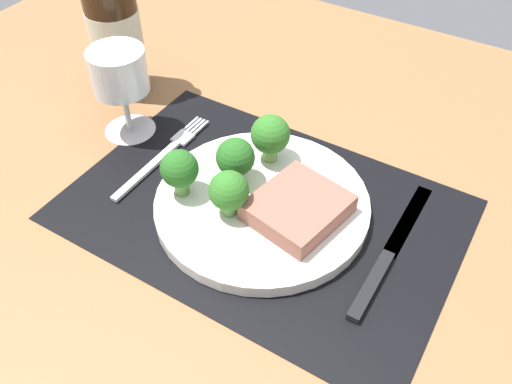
{
  "coord_description": "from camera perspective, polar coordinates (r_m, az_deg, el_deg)",
  "views": [
    {
      "loc": [
        23.25,
        -39.62,
        48.53
      ],
      "look_at": [
        -1.29,
        0.72,
        1.9
      ],
      "focal_mm": 38.11,
      "sensor_mm": 36.0,
      "label": 1
    }
  ],
  "objects": [
    {
      "name": "broccoli_back_left",
      "position": [
        0.62,
        -2.87,
        0.07
      ],
      "size": [
        4.7,
        4.7,
        5.88
      ],
      "color": "#6B994C",
      "rests_on": "plate"
    },
    {
      "name": "wine_glass",
      "position": [
        0.75,
        -14.13,
        11.7
      ],
      "size": [
        7.59,
        7.59,
        12.8
      ],
      "color": "silver",
      "rests_on": "ground_plane"
    },
    {
      "name": "broccoli_near_steak",
      "position": [
        0.66,
        -2.18,
        3.62
      ],
      "size": [
        4.77,
        4.77,
        6.1
      ],
      "color": "#5B8942",
      "rests_on": "plate"
    },
    {
      "name": "ground_plane",
      "position": [
        0.68,
        0.61,
        -2.8
      ],
      "size": [
        140.0,
        110.0,
        3.0
      ],
      "primitive_type": "cube",
      "color": "brown"
    },
    {
      "name": "broccoli_center",
      "position": [
        0.64,
        -8.04,
        2.33
      ],
      "size": [
        4.61,
        4.61,
        6.18
      ],
      "color": "#5B8942",
      "rests_on": "plate"
    },
    {
      "name": "fork",
      "position": [
        0.75,
        -9.71,
        3.83
      ],
      "size": [
        2.4,
        19.2,
        0.5
      ],
      "rotation": [
        0.0,
        0.0,
        -0.05
      ],
      "color": "silver",
      "rests_on": "placemat"
    },
    {
      "name": "placemat",
      "position": [
        0.67,
        0.62,
        -1.84
      ],
      "size": [
        46.77,
        31.88,
        0.3
      ],
      "primitive_type": "cube",
      "color": "black",
      "rests_on": "ground_plane"
    },
    {
      "name": "broccoli_front_edge",
      "position": [
        0.68,
        1.52,
        5.97
      ],
      "size": [
        5.03,
        5.03,
        6.53
      ],
      "color": "#6B994C",
      "rests_on": "plate"
    },
    {
      "name": "knife",
      "position": [
        0.63,
        13.55,
        -6.69
      ],
      "size": [
        1.8,
        23.0,
        0.8
      ],
      "rotation": [
        0.0,
        0.0,
        0.04
      ],
      "color": "black",
      "rests_on": "placemat"
    },
    {
      "name": "plate",
      "position": [
        0.66,
        0.63,
        -1.28
      ],
      "size": [
        26.07,
        26.07,
        1.6
      ],
      "primitive_type": "cylinder",
      "color": "silver",
      "rests_on": "placemat"
    },
    {
      "name": "wine_bottle",
      "position": [
        0.85,
        -14.74,
        16.74
      ],
      "size": [
        7.72,
        7.72,
        29.76
      ],
      "color": "#331E0F",
      "rests_on": "ground_plane"
    },
    {
      "name": "steak",
      "position": [
        0.63,
        4.28,
        -1.84
      ],
      "size": [
        11.27,
        12.1,
        2.42
      ],
      "primitive_type": "cube",
      "rotation": [
        0.0,
        0.0,
        -0.2
      ],
      "color": "#8C5647",
      "rests_on": "plate"
    }
  ]
}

